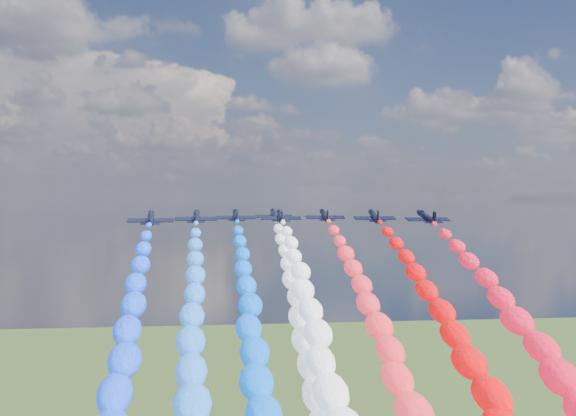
{
  "coord_description": "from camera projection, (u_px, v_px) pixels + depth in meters",
  "views": [
    {
      "loc": [
        -19.59,
        -160.02,
        98.49
      ],
      "look_at": [
        0.0,
        4.0,
        96.5
      ],
      "focal_mm": 44.48,
      "sensor_mm": 36.0,
      "label": 1
    }
  ],
  "objects": [
    {
      "name": "trail_0",
      "position": [
        125.0,
        361.0,
        100.87
      ],
      "size": [
        6.02,
        95.89,
        41.44
      ],
      "primitive_type": null,
      "color": "#1341FF"
    },
    {
      "name": "trail_2",
      "position": [
        249.0,
        330.0,
        125.31
      ],
      "size": [
        6.02,
        95.89,
        41.44
      ],
      "primitive_type": null,
      "color": "blue"
    },
    {
      "name": "jet_7",
      "position": [
        427.0,
        217.0,
        158.82
      ],
      "size": [
        10.36,
        13.77,
        5.74
      ],
      "primitive_type": null,
      "rotation": [
        0.23,
        0.0,
        0.05
      ],
      "color": "black"
    },
    {
      "name": "jet_5",
      "position": [
        325.0,
        215.0,
        176.82
      ],
      "size": [
        9.99,
        13.51,
        5.74
      ],
      "primitive_type": null,
      "rotation": [
        0.23,
        0.0,
        -0.02
      ],
      "color": "black"
    },
    {
      "name": "jet_3",
      "position": [
        281.0,
        216.0,
        169.31
      ],
      "size": [
        10.14,
        13.61,
        5.74
      ],
      "primitive_type": null,
      "rotation": [
        0.23,
        0.0,
        -0.04
      ],
      "color": "black"
    },
    {
      "name": "jet_1",
      "position": [
        196.0,
        217.0,
        163.07
      ],
      "size": [
        9.92,
        13.46,
        5.74
      ],
      "primitive_type": null,
      "rotation": [
        0.23,
        0.0,
        -0.02
      ],
      "color": "black"
    },
    {
      "name": "trail_3",
      "position": [
        313.0,
        336.0,
        119.61
      ],
      "size": [
        6.02,
        95.89,
        41.44
      ],
      "primitive_type": null,
      "color": "white"
    },
    {
      "name": "jet_2",
      "position": [
        236.0,
        216.0,
        175.01
      ],
      "size": [
        9.87,
        13.42,
        5.74
      ],
      "primitive_type": null,
      "rotation": [
        0.23,
        0.0,
        -0.01
      ],
      "color": "black"
    },
    {
      "name": "trail_6",
      "position": [
        446.0,
        337.0,
        118.54
      ],
      "size": [
        6.02,
        95.89,
        41.44
      ],
      "primitive_type": null,
      "color": "red"
    },
    {
      "name": "jet_6",
      "position": [
        374.0,
        216.0,
        168.24
      ],
      "size": [
        10.42,
        13.81,
        5.74
      ],
      "primitive_type": null,
      "rotation": [
        0.23,
        0.0,
        -0.06
      ],
      "color": "black"
    },
    {
      "name": "jet_4",
      "position": [
        274.0,
        215.0,
        185.89
      ],
      "size": [
        10.54,
        13.89,
        5.74
      ],
      "primitive_type": null,
      "rotation": [
        0.23,
        0.0,
        -0.07
      ],
      "color": "black"
    },
    {
      "name": "trail_1",
      "position": [
        193.0,
        344.0,
        113.37
      ],
      "size": [
        6.02,
        95.89,
        41.44
      ],
      "primitive_type": null,
      "color": "blue"
    },
    {
      "name": "trail_5",
      "position": [
        373.0,
        328.0,
        127.12
      ],
      "size": [
        6.02,
        95.89,
        41.44
      ],
      "primitive_type": null,
      "color": "red"
    },
    {
      "name": "trail_7",
      "position": [
        529.0,
        349.0,
        109.12
      ],
      "size": [
        6.02,
        95.89,
        41.44
      ],
      "primitive_type": null,
      "color": "red"
    },
    {
      "name": "jet_0",
      "position": [
        151.0,
        218.0,
        150.56
      ],
      "size": [
        10.18,
        13.64,
        5.74
      ],
      "primitive_type": null,
      "rotation": [
        0.23,
        0.0,
        0.04
      ],
      "color": "black"
    },
    {
      "name": "trail_4",
      "position": [
        299.0,
        319.0,
        136.19
      ],
      "size": [
        6.02,
        95.89,
        41.44
      ],
      "primitive_type": null,
      "color": "white"
    }
  ]
}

